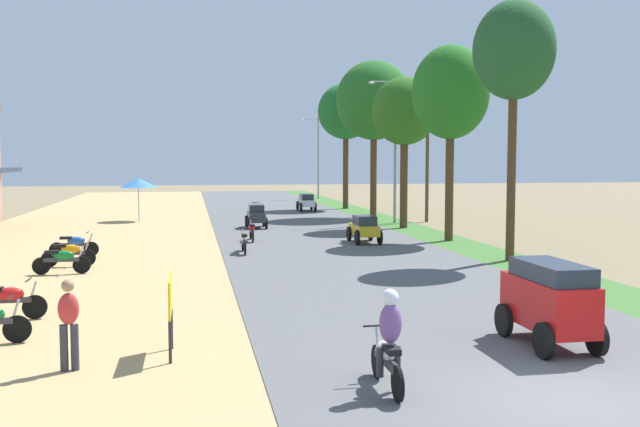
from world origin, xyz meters
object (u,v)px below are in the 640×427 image
at_px(streetlamp_near, 395,141).
at_px(streetlamp_mid, 318,152).
at_px(parked_motorbike_fourth, 69,252).
at_px(car_hatchback_charcoal, 256,215).
at_px(median_tree_fourth, 374,101).
at_px(car_sedan_yellow, 364,228).
at_px(median_tree_fifth, 346,112).
at_px(motorbike_ahead_fourth, 252,230).
at_px(motorbike_ahead_third, 244,240).
at_px(parked_motorbike_second, 7,299).
at_px(pedestrian_on_shoulder, 69,320).
at_px(utility_pole_near, 427,150).
at_px(motorbike_ahead_second, 388,343).
at_px(car_van_red, 549,299).
at_px(median_tree_third, 404,112).
at_px(car_sedan_white, 306,202).
at_px(vendor_umbrella, 138,183).
at_px(street_signboard, 170,301).
at_px(motorbike_ahead_fifth, 256,210).
at_px(median_tree_nearest, 514,52).
at_px(parked_motorbike_fifth, 75,244).
at_px(parked_motorbike_third, 62,259).
at_px(median_tree_second, 451,93).

xyz_separation_m(streetlamp_near, streetlamp_mid, (-0.00, 24.93, -0.41)).
height_order(parked_motorbike_fourth, car_hatchback_charcoal, car_hatchback_charcoal).
xyz_separation_m(median_tree_fourth, car_sedan_yellow, (-3.94, -13.75, -6.57)).
bearing_deg(streetlamp_mid, streetlamp_near, -90.00).
bearing_deg(median_tree_fifth, motorbike_ahead_fourth, -113.63).
bearing_deg(car_sedan_yellow, motorbike_ahead_third, -155.86).
height_order(parked_motorbike_second, pedestrian_on_shoulder, pedestrian_on_shoulder).
relative_size(median_tree_fifth, utility_pole_near, 1.13).
height_order(median_tree_fifth, motorbike_ahead_second, median_tree_fifth).
bearing_deg(car_van_red, median_tree_third, 79.97).
height_order(car_hatchback_charcoal, car_sedan_white, car_hatchback_charcoal).
distance_m(vendor_umbrella, motorbike_ahead_third, 16.42).
relative_size(street_signboard, median_tree_third, 0.19).
relative_size(car_van_red, motorbike_ahead_fifth, 1.34).
xyz_separation_m(utility_pole_near, motorbike_ahead_fourth, (-11.01, -8.50, -3.64)).
height_order(car_sedan_yellow, motorbike_ahead_third, car_sedan_yellow).
relative_size(parked_motorbike_second, motorbike_ahead_second, 1.00).
bearing_deg(car_van_red, motorbike_ahead_fifth, 95.39).
bearing_deg(motorbike_ahead_second, median_tree_fifth, 78.71).
distance_m(pedestrian_on_shoulder, median_tree_nearest, 18.85).
distance_m(parked_motorbike_fifth, streetlamp_mid, 39.84).
bearing_deg(streetlamp_mid, median_tree_fifth, -91.32).
height_order(utility_pole_near, motorbike_ahead_third, utility_pole_near).
bearing_deg(parked_motorbike_fourth, parked_motorbike_third, -88.56).
bearing_deg(streetlamp_near, streetlamp_mid, 90.00).
height_order(parked_motorbike_fifth, vendor_umbrella, vendor_umbrella).
relative_size(median_tree_nearest, streetlamp_near, 1.15).
bearing_deg(median_tree_third, motorbike_ahead_fourth, -150.85).
height_order(parked_motorbike_fifth, median_tree_nearest, median_tree_nearest).
height_order(parked_motorbike_second, parked_motorbike_fourth, same).
distance_m(parked_motorbike_third, car_hatchback_charcoal, 15.80).
height_order(vendor_umbrella, median_tree_second, median_tree_second).
bearing_deg(motorbike_ahead_second, median_tree_second, 67.15).
relative_size(motorbike_ahead_second, motorbike_ahead_fifth, 1.00).
relative_size(streetlamp_mid, motorbike_ahead_third, 4.07).
height_order(car_sedan_white, motorbike_ahead_second, motorbike_ahead_second).
bearing_deg(parked_motorbike_fourth, motorbike_ahead_second, -64.06).
relative_size(pedestrian_on_shoulder, median_tree_second, 0.19).
xyz_separation_m(median_tree_third, motorbike_ahead_third, (-9.10, -8.76, -5.58)).
distance_m(street_signboard, car_van_red, 7.34).
xyz_separation_m(parked_motorbike_fourth, median_tree_fifth, (15.27, 25.80, 6.51)).
bearing_deg(car_hatchback_charcoal, car_sedan_white, 68.20).
xyz_separation_m(median_tree_nearest, car_sedan_yellow, (-3.97, 6.03, -6.77)).
bearing_deg(parked_motorbike_second, street_signboard, -44.83).
bearing_deg(car_hatchback_charcoal, median_tree_fourth, 37.98).
bearing_deg(utility_pole_near, median_tree_second, -103.00).
bearing_deg(motorbike_ahead_third, median_tree_third, 43.91).
relative_size(parked_motorbike_second, median_tree_third, 0.23).
relative_size(median_tree_nearest, median_tree_third, 1.17).
bearing_deg(parked_motorbike_fifth, median_tree_nearest, -13.49).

